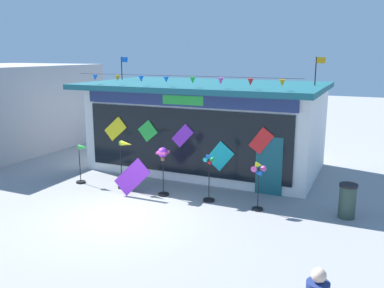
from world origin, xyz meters
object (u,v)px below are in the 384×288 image
(wind_spinner_left, at_px, (125,155))
(trash_bin, at_px, (347,201))
(wind_spinner_center_right, at_px, (209,177))
(kite_shop_building, at_px, (208,125))
(wind_spinner_far_left, at_px, (82,159))
(display_kite_on_ground, at_px, (132,177))
(wind_spinner_center_left, at_px, (163,159))
(wind_spinner_right, at_px, (258,178))

(wind_spinner_left, height_order, trash_bin, wind_spinner_left)
(wind_spinner_center_right, bearing_deg, kite_shop_building, 112.65)
(wind_spinner_center_right, bearing_deg, wind_spinner_far_left, -178.30)
(display_kite_on_ground, bearing_deg, wind_spinner_center_left, 27.85)
(trash_bin, bearing_deg, wind_spinner_left, -176.70)
(wind_spinner_far_left, bearing_deg, wind_spinner_center_right, 1.70)
(wind_spinner_far_left, relative_size, display_kite_on_ground, 1.20)
(kite_shop_building, xyz_separation_m, display_kite_on_ground, (-0.93, -4.40, -1.14))
(kite_shop_building, relative_size, wind_spinner_right, 6.06)
(display_kite_on_ground, bearing_deg, wind_spinner_left, 138.96)
(wind_spinner_far_left, relative_size, wind_spinner_center_right, 0.93)
(wind_spinner_right, distance_m, trash_bin, 2.63)
(wind_spinner_far_left, height_order, wind_spinner_center_left, wind_spinner_center_left)
(wind_spinner_far_left, height_order, trash_bin, wind_spinner_far_left)
(wind_spinner_far_left, relative_size, wind_spinner_left, 0.84)
(wind_spinner_left, bearing_deg, wind_spinner_right, -1.04)
(wind_spinner_far_left, xyz_separation_m, wind_spinner_center_left, (3.32, 0.06, 0.33))
(kite_shop_building, bearing_deg, display_kite_on_ground, -101.94)
(wind_spinner_center_right, height_order, trash_bin, wind_spinner_center_right)
(wind_spinner_left, bearing_deg, wind_spinner_center_left, -2.11)
(wind_spinner_right, relative_size, display_kite_on_ground, 1.27)
(wind_spinner_right, bearing_deg, kite_shop_building, 129.49)
(wind_spinner_center_left, bearing_deg, wind_spinner_center_right, 3.21)
(wind_spinner_far_left, distance_m, wind_spinner_left, 1.82)
(wind_spinner_center_left, distance_m, trash_bin, 5.86)
(trash_bin, bearing_deg, wind_spinner_center_right, -174.69)
(wind_spinner_center_left, bearing_deg, kite_shop_building, 89.75)
(wind_spinner_right, bearing_deg, wind_spinner_left, 178.96)
(wind_spinner_far_left, xyz_separation_m, trash_bin, (9.12, 0.54, -0.40))
(kite_shop_building, relative_size, display_kite_on_ground, 7.67)
(wind_spinner_center_left, bearing_deg, trash_bin, 4.73)
(wind_spinner_left, height_order, display_kite_on_ground, wind_spinner_left)
(wind_spinner_center_right, height_order, display_kite_on_ground, wind_spinner_center_right)
(wind_spinner_right, bearing_deg, wind_spinner_center_left, 179.46)
(wind_spinner_center_right, bearing_deg, wind_spinner_center_left, -176.79)
(display_kite_on_ground, bearing_deg, trash_bin, 8.16)
(kite_shop_building, distance_m, trash_bin, 6.85)
(wind_spinner_left, relative_size, display_kite_on_ground, 1.43)
(wind_spinner_center_right, bearing_deg, wind_spinner_right, -4.18)
(trash_bin, distance_m, display_kite_on_ground, 6.78)
(wind_spinner_center_left, height_order, trash_bin, wind_spinner_center_left)
(wind_spinner_far_left, relative_size, trash_bin, 1.42)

